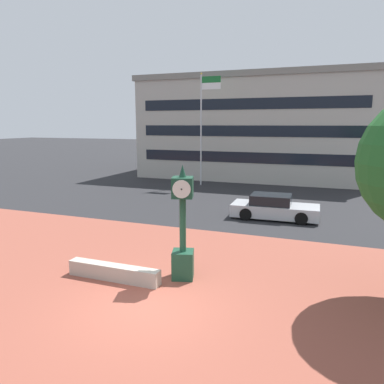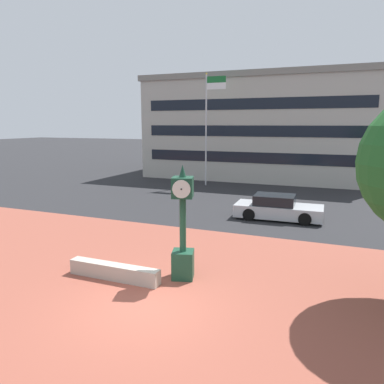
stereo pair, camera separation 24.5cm
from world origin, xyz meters
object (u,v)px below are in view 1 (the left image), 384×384
object	(u,v)px
street_clock	(183,232)
car_street_near	(274,208)
civic_building	(262,127)
flagpole_primary	(203,120)

from	to	relation	value
street_clock	car_street_near	bearing A→B (deg)	63.21
street_clock	car_street_near	xyz separation A→B (m)	(1.57, 8.92, -1.00)
car_street_near	civic_building	bearing A→B (deg)	-169.31
street_clock	civic_building	xyz separation A→B (m)	(-2.54, 27.03, 3.06)
flagpole_primary	car_street_near	bearing A→B (deg)	-51.58
flagpole_primary	civic_building	xyz separation A→B (m)	(3.01, 9.13, -0.63)
car_street_near	civic_building	world-z (taller)	civic_building
civic_building	street_clock	bearing A→B (deg)	-84.63
street_clock	civic_building	distance (m)	27.32
flagpole_primary	civic_building	bearing A→B (deg)	71.76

